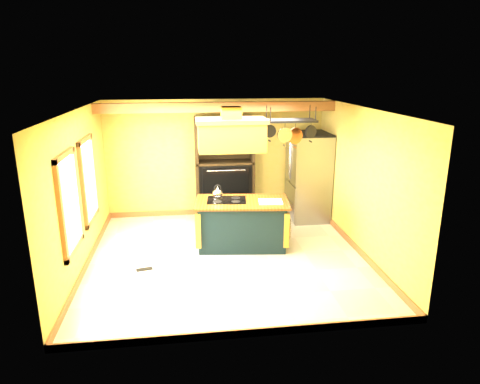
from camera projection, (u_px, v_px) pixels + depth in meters
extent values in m
plane|color=beige|center=(227.00, 257.00, 7.93)|extent=(5.00, 5.00, 0.00)
plane|color=white|center=(226.00, 109.00, 7.17)|extent=(5.00, 5.00, 0.00)
cube|color=gold|center=(216.00, 158.00, 9.93)|extent=(5.00, 0.02, 2.70)
cube|color=gold|center=(247.00, 241.00, 5.17)|extent=(5.00, 0.02, 2.70)
cube|color=gold|center=(80.00, 192.00, 7.24)|extent=(0.02, 5.00, 2.70)
cube|color=gold|center=(361.00, 182.00, 7.87)|extent=(0.02, 5.00, 2.70)
cube|color=#9B5D30|center=(218.00, 107.00, 8.82)|extent=(5.00, 0.15, 0.20)
cube|color=#9B5D30|center=(69.00, 203.00, 6.47)|extent=(0.06, 1.06, 1.56)
cube|color=white|center=(71.00, 203.00, 6.47)|extent=(0.02, 0.85, 1.34)
cube|color=#9B5D30|center=(89.00, 180.00, 7.80)|extent=(0.06, 1.06, 1.56)
cube|color=white|center=(90.00, 180.00, 7.80)|extent=(0.02, 0.85, 1.34)
cube|color=black|center=(242.00, 224.00, 8.31)|extent=(1.72, 1.07, 0.88)
cube|color=brown|center=(242.00, 202.00, 8.18)|extent=(1.87, 1.18, 0.04)
cube|color=black|center=(227.00, 200.00, 8.22)|extent=(0.79, 0.59, 0.01)
ellipsoid|color=silver|center=(218.00, 193.00, 8.30)|extent=(0.20, 0.20, 0.16)
cube|color=white|center=(271.00, 202.00, 8.11)|extent=(0.48, 0.39, 0.02)
cube|color=olive|center=(231.00, 137.00, 7.81)|extent=(1.21, 0.65, 0.51)
cube|color=#9B5D30|center=(231.00, 121.00, 7.72)|extent=(1.28, 0.73, 0.08)
cube|color=olive|center=(231.00, 115.00, 7.69)|extent=(0.35, 0.35, 0.29)
cube|color=black|center=(290.00, 121.00, 7.87)|extent=(0.92, 0.46, 0.04)
cylinder|color=black|center=(270.00, 115.00, 7.60)|extent=(0.02, 0.02, 0.26)
cylinder|color=black|center=(310.00, 112.00, 8.06)|extent=(0.02, 0.02, 0.26)
cylinder|color=black|center=(270.00, 131.00, 7.96)|extent=(0.24, 0.03, 0.24)
cylinder|color=silver|center=(285.00, 135.00, 7.83)|extent=(0.28, 0.04, 0.28)
cylinder|color=#C05D30|center=(295.00, 136.00, 8.05)|extent=(0.31, 0.03, 0.31)
cylinder|color=black|center=(311.00, 132.00, 7.88)|extent=(0.24, 0.04, 0.24)
cube|color=gray|center=(309.00, 177.00, 9.73)|extent=(0.81, 1.00, 1.95)
cube|color=gray|center=(294.00, 162.00, 9.31)|extent=(0.03, 0.48, 1.05)
cube|color=gray|center=(289.00, 157.00, 9.79)|extent=(0.03, 0.48, 1.05)
cube|color=gray|center=(290.00, 200.00, 9.82)|extent=(0.03, 0.96, 0.82)
cube|color=black|center=(307.00, 216.00, 9.99)|extent=(0.77, 0.95, 0.06)
cube|color=black|center=(224.00, 166.00, 9.96)|extent=(1.32, 0.06, 2.33)
cube|color=black|center=(197.00, 169.00, 9.64)|extent=(0.06, 0.56, 2.33)
cube|color=black|center=(252.00, 168.00, 9.80)|extent=(0.06, 0.56, 2.33)
cube|color=black|center=(225.00, 162.00, 9.68)|extent=(1.32, 0.56, 0.05)
cube|color=black|center=(225.00, 188.00, 9.88)|extent=(1.20, 0.46, 1.26)
cube|color=black|center=(226.00, 180.00, 9.49)|extent=(1.03, 0.04, 0.56)
cube|color=black|center=(226.00, 204.00, 9.65)|extent=(1.03, 0.04, 0.51)
cube|color=black|center=(225.00, 151.00, 9.61)|extent=(1.20, 0.50, 0.02)
cube|color=black|center=(224.00, 139.00, 9.53)|extent=(1.20, 0.50, 0.02)
cube|color=black|center=(224.00, 127.00, 9.46)|extent=(1.20, 0.50, 0.03)
cylinder|color=white|center=(210.00, 150.00, 9.51)|extent=(0.22, 0.22, 0.07)
cylinder|color=teal|center=(240.00, 134.00, 9.50)|extent=(0.10, 0.10, 0.17)
cube|color=black|center=(144.00, 269.00, 7.43)|extent=(0.30, 0.18, 0.01)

